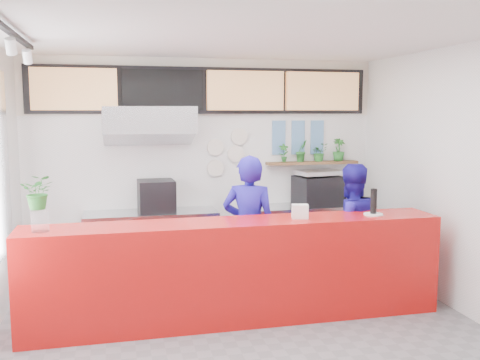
{
  "coord_description": "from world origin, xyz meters",
  "views": [
    {
      "loc": [
        -1.24,
        -5.06,
        2.26
      ],
      "look_at": [
        0.1,
        0.7,
        1.5
      ],
      "focal_mm": 40.0,
      "sensor_mm": 36.0,
      "label": 1
    }
  ],
  "objects_px": {
    "panini_oven": "(156,196)",
    "pepper_mill": "(374,201)",
    "staff_center": "(249,229)",
    "espresso_machine": "(318,191)",
    "staff_right": "(350,230)",
    "service_counter": "(237,271)"
  },
  "relations": [
    {
      "from": "panini_oven",
      "to": "pepper_mill",
      "type": "relative_size",
      "value": 1.7
    },
    {
      "from": "staff_center",
      "to": "espresso_machine",
      "type": "bearing_deg",
      "value": -113.04
    },
    {
      "from": "espresso_machine",
      "to": "staff_right",
      "type": "distance_m",
      "value": 1.37
    },
    {
      "from": "pepper_mill",
      "to": "espresso_machine",
      "type": "bearing_deg",
      "value": 88.21
    },
    {
      "from": "staff_center",
      "to": "staff_right",
      "type": "relative_size",
      "value": 1.07
    },
    {
      "from": "espresso_machine",
      "to": "staff_right",
      "type": "xyz_separation_m",
      "value": [
        -0.11,
        -1.33,
        -0.29
      ]
    },
    {
      "from": "panini_oven",
      "to": "staff_right",
      "type": "height_order",
      "value": "staff_right"
    },
    {
      "from": "panini_oven",
      "to": "espresso_machine",
      "type": "relative_size",
      "value": 0.73
    },
    {
      "from": "espresso_machine",
      "to": "staff_center",
      "type": "bearing_deg",
      "value": -146.8
    },
    {
      "from": "service_counter",
      "to": "espresso_machine",
      "type": "xyz_separation_m",
      "value": [
        1.63,
        1.8,
        0.56
      ]
    },
    {
      "from": "staff_right",
      "to": "staff_center",
      "type": "bearing_deg",
      "value": -4.03
    },
    {
      "from": "panini_oven",
      "to": "espresso_machine",
      "type": "xyz_separation_m",
      "value": [
        2.35,
        0.0,
        -0.0
      ]
    },
    {
      "from": "service_counter",
      "to": "pepper_mill",
      "type": "distance_m",
      "value": 1.72
    },
    {
      "from": "espresso_machine",
      "to": "staff_center",
      "type": "xyz_separation_m",
      "value": [
        -1.36,
        -1.25,
        -0.23
      ]
    },
    {
      "from": "espresso_machine",
      "to": "pepper_mill",
      "type": "bearing_deg",
      "value": -101.35
    },
    {
      "from": "service_counter",
      "to": "staff_center",
      "type": "bearing_deg",
      "value": 63.78
    },
    {
      "from": "espresso_machine",
      "to": "staff_center",
      "type": "height_order",
      "value": "staff_center"
    },
    {
      "from": "service_counter",
      "to": "staff_right",
      "type": "distance_m",
      "value": 1.61
    },
    {
      "from": "service_counter",
      "to": "pepper_mill",
      "type": "relative_size",
      "value": 15.94
    },
    {
      "from": "service_counter",
      "to": "staff_center",
      "type": "distance_m",
      "value": 0.69
    },
    {
      "from": "pepper_mill",
      "to": "panini_oven",
      "type": "bearing_deg",
      "value": 141.41
    },
    {
      "from": "staff_right",
      "to": "pepper_mill",
      "type": "bearing_deg",
      "value": 95.54
    }
  ]
}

